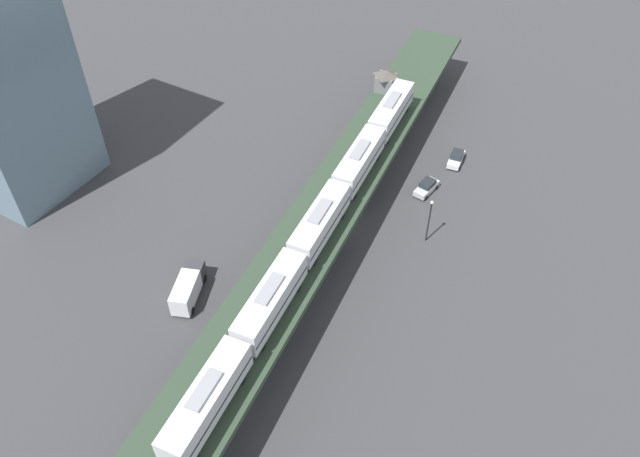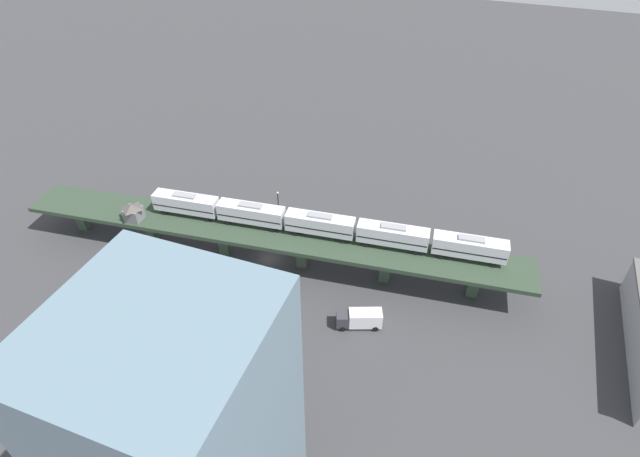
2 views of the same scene
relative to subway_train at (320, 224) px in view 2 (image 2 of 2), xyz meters
The scene contains 9 objects.
ground_plane 13.19m from the subway_train, 75.36° to the right, with size 400.00×400.00×0.00m, color #38383A.
elevated_viaduct 10.31m from the subway_train, 75.49° to the right, with size 18.32×92.37×6.55m.
subway_train is the anchor object (origin of this frame).
signal_hut 34.11m from the subway_train, 77.38° to the right, with size 3.55×3.55×3.40m.
street_car_white 31.58m from the subway_train, 102.43° to the right, with size 2.38×4.59×1.89m.
street_car_silver 23.46m from the subway_train, 104.03° to the right, with size 2.44×4.61×1.89m.
delivery_truck 17.83m from the subway_train, 43.12° to the left, with size 4.66×7.53×3.20m.
street_lamp 16.08m from the subway_train, 126.82° to the right, with size 0.44×0.44×6.94m.
office_tower 47.66m from the subway_train, ahead, with size 16.00×16.00×36.00m.
Camera 2 is at (61.08, 32.67, 62.19)m, focal length 28.00 mm.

